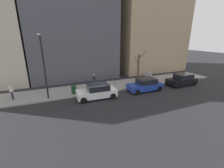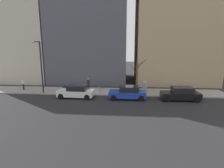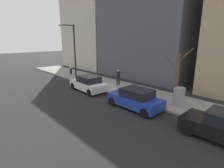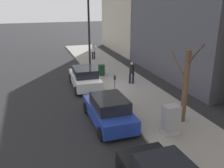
# 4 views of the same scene
# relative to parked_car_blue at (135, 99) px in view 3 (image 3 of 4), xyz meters

# --- Properties ---
(ground_plane) EXTENTS (120.00, 120.00, 0.00)m
(ground_plane) POSITION_rel_parked_car_blue_xyz_m (1.07, 5.38, -0.74)
(ground_plane) COLOR #232326
(sidewalk) EXTENTS (4.00, 36.00, 0.15)m
(sidewalk) POSITION_rel_parked_car_blue_xyz_m (3.07, 5.38, -0.66)
(sidewalk) COLOR gray
(sidewalk) RESTS_ON ground
(parked_car_blue) EXTENTS (1.94, 4.21, 1.52)m
(parked_car_blue) POSITION_rel_parked_car_blue_xyz_m (0.00, 0.00, 0.00)
(parked_car_blue) COLOR #1E389E
(parked_car_blue) RESTS_ON ground
(parked_car_white) EXTENTS (2.05, 4.26, 1.52)m
(parked_car_white) POSITION_rel_parked_car_blue_xyz_m (0.06, 6.09, 0.00)
(parked_car_white) COLOR white
(parked_car_white) RESTS_ON ground
(parking_meter) EXTENTS (0.14, 0.10, 1.35)m
(parking_meter) POSITION_rel_parked_car_blue_xyz_m (1.52, 3.49, 0.24)
(parking_meter) COLOR slate
(parking_meter) RESTS_ON sidewalk
(utility_box) EXTENTS (0.83, 0.61, 1.43)m
(utility_box) POSITION_rel_parked_car_blue_xyz_m (2.37, -2.19, 0.11)
(utility_box) COLOR #A8A399
(utility_box) RESTS_ON sidewalk
(streetlamp) EXTENTS (1.97, 0.32, 6.50)m
(streetlamp) POSITION_rel_parked_car_blue_xyz_m (1.35, 10.94, 3.28)
(streetlamp) COLOR black
(streetlamp) RESTS_ON sidewalk
(bare_tree) EXTENTS (0.54, 2.13, 4.26)m
(bare_tree) POSITION_rel_parked_car_blue_xyz_m (3.66, -1.25, 1.43)
(bare_tree) COLOR brown
(bare_tree) RESTS_ON sidewalk
(trash_bin) EXTENTS (0.56, 0.56, 0.90)m
(trash_bin) POSITION_rel_parked_car_blue_xyz_m (1.97, 8.23, -0.14)
(trash_bin) COLOR #14381E
(trash_bin) RESTS_ON sidewalk
(pedestrian_near_meter) EXTENTS (0.39, 0.36, 1.66)m
(pedestrian_near_meter) POSITION_rel_parked_car_blue_xyz_m (3.52, 5.38, 0.35)
(pedestrian_near_meter) COLOR #1E1E2D
(pedestrian_near_meter) RESTS_ON sidewalk
(pedestrian_midblock) EXTENTS (0.39, 0.36, 1.66)m
(pedestrian_midblock) POSITION_rel_parked_car_blue_xyz_m (2.83, 14.33, 0.35)
(pedestrian_midblock) COLOR #1E1E2D
(pedestrian_midblock) RESTS_ON sidewalk
(office_tower_right) EXTENTS (10.71, 10.71, 18.00)m
(office_tower_right) POSITION_rel_parked_car_blue_xyz_m (11.92, 18.52, 8.26)
(office_tower_right) COLOR #BCB29E
(office_tower_right) RESTS_ON ground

